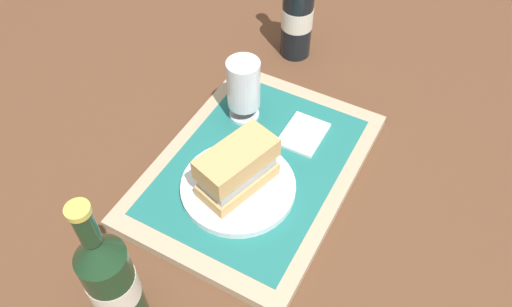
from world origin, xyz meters
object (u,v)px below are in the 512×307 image
object	(u,v)px
second_bottle	(111,280)
plate	(236,186)
sandwich	(237,166)
beer_bottle	(298,11)
beer_glass	(244,87)

from	to	relation	value
second_bottle	plate	bearing A→B (deg)	-7.48
plate	sandwich	distance (m)	0.05
plate	second_bottle	size ratio (longest dim) A/B	0.71
beer_bottle	second_bottle	size ratio (longest dim) A/B	1.00
plate	beer_glass	distance (m)	0.18
plate	sandwich	xyz separation A→B (m)	(0.00, -0.00, 0.05)
beer_bottle	second_bottle	world-z (taller)	same
beer_glass	second_bottle	world-z (taller)	second_bottle
plate	second_bottle	bearing A→B (deg)	172.52
plate	beer_bottle	xyz separation A→B (m)	(0.40, 0.08, 0.08)
plate	beer_bottle	distance (m)	0.41
beer_glass	second_bottle	distance (m)	0.41
sandwich	second_bottle	distance (m)	0.26
beer_glass	beer_bottle	world-z (taller)	beer_bottle
sandwich	second_bottle	xyz separation A→B (m)	(-0.26, 0.03, 0.03)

